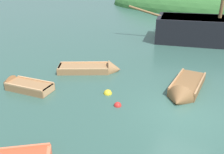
% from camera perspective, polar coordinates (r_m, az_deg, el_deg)
% --- Properties ---
extents(ground_plane, '(120.00, 120.00, 0.00)m').
position_cam_1_polar(ground_plane, '(10.54, 17.26, -8.50)').
color(ground_plane, '#33564C').
extents(shore_hill, '(37.62, 19.54, 8.59)m').
position_cam_1_polar(shore_hill, '(43.92, 23.72, 14.86)').
color(shore_hill, '#387033').
rests_on(shore_hill, ground).
extents(rowboat_center, '(3.75, 3.06, 1.14)m').
position_cam_1_polar(rowboat_center, '(14.25, -4.42, 1.84)').
color(rowboat_center, '#9E7047').
rests_on(rowboat_center, ground).
extents(rowboat_near_dock, '(3.07, 1.54, 0.96)m').
position_cam_1_polar(rowboat_near_dock, '(12.91, -20.78, -2.16)').
color(rowboat_near_dock, '#9E7047').
rests_on(rowboat_near_dock, ground).
extents(rowboat_outer_right, '(1.50, 3.74, 1.22)m').
position_cam_1_polar(rowboat_outer_right, '(12.27, 17.23, -2.98)').
color(rowboat_outer_right, brown).
rests_on(rowboat_outer_right, ground).
extents(buoy_red, '(0.35, 0.35, 0.35)m').
position_cam_1_polar(buoy_red, '(10.64, 1.37, -6.98)').
color(buoy_red, red).
rests_on(buoy_red, ground).
extents(buoy_yellow, '(0.42, 0.42, 0.42)m').
position_cam_1_polar(buoy_yellow, '(11.65, -1.04, -4.06)').
color(buoy_yellow, yellow).
rests_on(buoy_yellow, ground).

